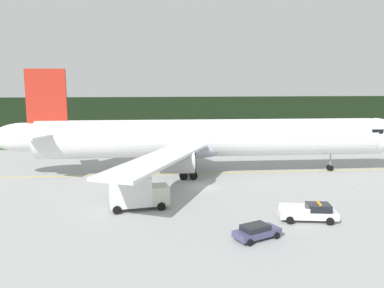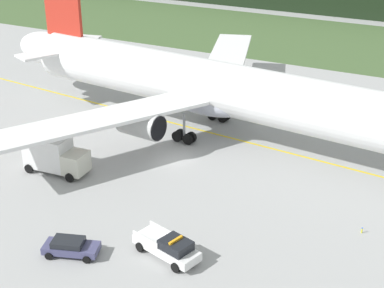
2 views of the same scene
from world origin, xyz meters
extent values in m
plane|color=#9D9D9D|center=(0.00, 0.00, 0.00)|extent=(320.00, 320.00, 0.00)
cube|color=#415B32|center=(0.00, 52.58, 0.02)|extent=(320.00, 31.72, 0.04)
cube|color=yellow|center=(2.69, 7.69, 0.00)|extent=(81.16, 8.18, 0.01)
cylinder|color=white|center=(2.69, 7.69, 5.51)|extent=(51.25, 10.53, 5.63)
ellipsoid|color=white|center=(-24.34, 10.32, 5.93)|extent=(9.37, 5.07, 4.22)
ellipsoid|color=#A6AAB9|center=(0.16, 7.94, 3.96)|extent=(10.72, 6.87, 3.10)
cube|color=white|center=(-3.62, 20.84, 4.80)|extent=(11.51, 23.01, 0.35)
cylinder|color=#B5B5B5|center=(-1.83, 16.89, 3.49)|extent=(4.65, 3.16, 2.75)
cylinder|color=black|center=(0.42, 16.67, 3.49)|extent=(0.36, 2.53, 2.53)
cube|color=white|center=(-6.03, -3.99, 4.80)|extent=(15.17, 22.06, 0.35)
cylinder|color=#B5B5B5|center=(-3.51, -0.45, 3.49)|extent=(4.65, 3.16, 2.75)
cylinder|color=black|center=(-1.27, -0.67, 3.49)|extent=(0.36, 2.53, 2.53)
cube|color=#B3291C|center=(-20.96, 9.99, 11.19)|extent=(5.70, 0.99, 9.10)
cube|color=white|center=(-21.14, 13.36, 6.49)|extent=(4.27, 6.76, 0.28)
cube|color=white|center=(-21.78, 6.73, 6.49)|extent=(5.24, 6.94, 0.28)
cylinder|color=gray|center=(-0.48, 11.68, 1.95)|extent=(0.28, 0.28, 2.69)
cylinder|color=black|center=(0.18, 11.26, 0.60)|extent=(1.22, 0.41, 1.20)
cylinder|color=black|center=(0.25, 11.96, 0.60)|extent=(1.22, 0.41, 1.20)
cylinder|color=black|center=(-1.21, 11.40, 0.60)|extent=(1.22, 0.41, 1.20)
cylinder|color=black|center=(-1.14, 12.10, 0.60)|extent=(1.22, 0.41, 1.20)
cylinder|color=gray|center=(-1.19, 4.40, 1.95)|extent=(0.28, 0.28, 2.69)
cylinder|color=black|center=(-0.46, 4.68, 0.60)|extent=(1.22, 0.41, 1.20)
cylinder|color=black|center=(-0.53, 3.98, 0.60)|extent=(1.22, 0.41, 1.20)
cylinder|color=black|center=(-1.85, 4.81, 0.60)|extent=(1.22, 0.41, 1.20)
cylinder|color=black|center=(-1.92, 4.12, 0.60)|extent=(1.22, 0.41, 1.20)
cube|color=silver|center=(7.35, -14.35, 0.73)|extent=(5.84, 3.26, 0.70)
cube|color=black|center=(8.31, -14.60, 1.43)|extent=(2.59, 2.26, 0.70)
cube|color=silver|center=(6.30, -13.13, 1.31)|extent=(2.60, 0.78, 0.45)
cube|color=silver|center=(5.83, -14.88, 1.31)|extent=(2.60, 0.78, 0.45)
cube|color=orange|center=(8.31, -14.60, 1.86)|extent=(0.54, 1.34, 0.16)
cylinder|color=black|center=(9.42, -13.89, 0.38)|extent=(0.80, 0.43, 0.76)
cylinder|color=black|center=(8.92, -15.77, 0.38)|extent=(0.80, 0.43, 0.76)
cylinder|color=black|center=(5.78, -12.92, 0.38)|extent=(0.80, 0.43, 0.76)
cylinder|color=black|center=(5.28, -14.80, 0.38)|extent=(0.80, 0.43, 0.76)
cube|color=beige|center=(-6.54, -7.28, 1.45)|extent=(2.07, 2.54, 2.00)
cube|color=silver|center=(-9.67, -7.51, 2.02)|extent=(4.53, 2.72, 3.14)
cylinder|color=#99999E|center=(-8.80, -7.45, 0.36)|extent=(0.78, 0.16, 1.04)
cylinder|color=#99999E|center=(-10.54, -7.58, 0.36)|extent=(0.78, 0.16, 1.04)
cylinder|color=black|center=(-6.63, -6.08, 0.45)|extent=(0.92, 0.33, 0.90)
cylinder|color=black|center=(-6.45, -8.47, 0.45)|extent=(0.92, 0.33, 0.90)
cylinder|color=black|center=(-11.28, -6.43, 0.45)|extent=(0.92, 0.33, 0.90)
cylinder|color=black|center=(-11.10, -8.82, 0.45)|extent=(0.92, 0.33, 0.90)
cube|color=#424268|center=(0.90, -17.52, 0.57)|extent=(4.52, 3.00, 0.55)
cube|color=black|center=(0.70, -17.59, 1.08)|extent=(2.71, 2.20, 0.45)
cylinder|color=black|center=(2.00, -16.21, 0.30)|extent=(0.63, 0.36, 0.60)
cylinder|color=black|center=(2.57, -17.89, 0.30)|extent=(0.63, 0.36, 0.60)
cylinder|color=black|center=(-0.77, -17.16, 0.30)|extent=(0.63, 0.36, 0.60)
cylinder|color=black|center=(-0.20, -18.84, 0.30)|extent=(0.63, 0.36, 0.60)
cylinder|color=yellow|center=(19.76, -4.44, 0.20)|extent=(0.10, 0.10, 0.40)
sphere|color=blue|center=(19.76, -4.44, 0.45)|extent=(0.12, 0.12, 0.12)
camera|label=1|loc=(-10.34, -46.33, 12.92)|focal=34.46mm
camera|label=2|loc=(25.63, -45.26, 25.99)|focal=53.83mm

